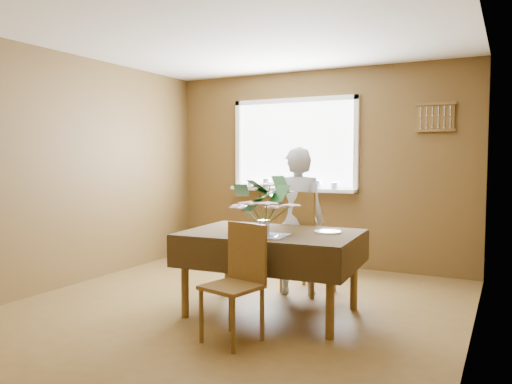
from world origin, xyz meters
The scene contains 14 objects.
floor centered at (0.00, 0.00, 0.00)m, with size 4.50×4.50×0.00m, color brown.
ceiling centered at (0.00, 0.00, 2.50)m, with size 4.50×4.50×0.00m, color white.
wall_back centered at (0.00, 2.25, 1.25)m, with size 4.00×4.00×0.00m, color brown.
wall_left centered at (-2.00, 0.00, 1.25)m, with size 4.50×4.50×0.00m, color brown.
wall_right centered at (2.00, 0.00, 1.25)m, with size 4.50×4.50×0.00m, color brown.
window_assembly centered at (-0.30, 2.20, 1.35)m, with size 1.72×0.20×1.22m.
spoon_rack centered at (1.45, 2.22, 1.85)m, with size 0.44×0.05×0.33m.
dining_table centered at (0.37, 0.13, 0.65)m, with size 1.57×1.12×0.74m.
chair_far centered at (0.37, 0.87, 0.57)m, with size 0.55×0.55×1.05m.
chair_near centered at (0.41, -0.55, 0.49)m, with size 0.45×0.45×0.89m.
seated_woman centered at (0.33, 0.83, 0.75)m, with size 0.55×0.36×1.50m, color white.
flower_bouquet centered at (0.38, -0.05, 1.02)m, with size 0.50×0.50×0.43m.
side_plate centered at (0.83, 0.31, 0.74)m, with size 0.24×0.24×0.01m, color white.
table_knife centered at (0.53, -0.10, 0.74)m, with size 0.02×0.21×0.00m, color silver.
Camera 1 is at (2.24, -3.82, 1.39)m, focal length 35.00 mm.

